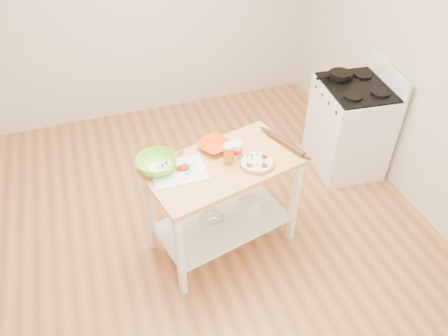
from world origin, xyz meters
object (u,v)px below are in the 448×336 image
yogurt_tub (236,149)px  shelf_glass_bowl (212,220)px  prep_island (223,188)px  gas_stove (349,127)px  skillet (340,75)px  green_bowl (157,164)px  knife (168,162)px  shelf_bin (250,205)px  pizza (257,162)px  beer_pint (229,154)px  rolling_pin (285,143)px  cutting_board (178,171)px  orange_bowl (214,146)px  spatula (190,168)px

yogurt_tub → shelf_glass_bowl: size_ratio=0.97×
prep_island → gas_stove: bearing=21.8°
skillet → yogurt_tub: size_ratio=1.82×
gas_stove → shelf_glass_bowl: size_ratio=5.15×
shelf_glass_bowl → prep_island: bearing=-6.9°
skillet → green_bowl: green_bowl is taller
knife → shelf_bin: (0.66, -0.09, -0.59)m
skillet → knife: size_ratio=1.62×
prep_island → skillet: (1.48, 0.83, 0.33)m
prep_island → knife: 0.49m
prep_island → green_bowl: (-0.48, 0.10, 0.30)m
gas_stove → pizza: size_ratio=4.09×
skillet → beer_pint: bearing=-150.0°
gas_stove → green_bowl: (-2.06, -0.53, 0.47)m
beer_pint → rolling_pin: (0.50, 0.06, -0.06)m
cutting_board → yogurt_tub: size_ratio=1.91×
rolling_pin → knife: bearing=175.1°
green_bowl → knife: bearing=22.1°
shelf_bin → green_bowl: bearing=176.4°
prep_island → orange_bowl: (-0.00, 0.20, 0.28)m
prep_island → shelf_glass_bowl: size_ratio=5.94×
gas_stove → shelf_bin: (-1.31, -0.58, -0.15)m
cutting_board → green_bowl: green_bowl is taller
cutting_board → spatula: (0.09, -0.00, 0.01)m
pizza → gas_stove: bearing=28.3°
prep_island → skillet: skillet is taller
skillet → yogurt_tub: bearing=-150.5°
pizza → knife: (-0.63, 0.22, 0.00)m
prep_island → gas_stove: gas_stove is taller
cutting_board → prep_island: bearing=-2.5°
beer_pint → shelf_glass_bowl: 0.71m
yogurt_tub → skillet: bearing=29.4°
beer_pint → shelf_glass_bowl: size_ratio=0.78×
knife → orange_bowl: 0.39m
prep_island → knife: knife is taller
gas_stove → beer_pint: (-1.53, -0.63, 0.51)m
green_bowl → orange_bowl: bearing=11.3°
rolling_pin → shelf_glass_bowl: (-0.64, -0.05, -0.63)m
pizza → orange_bowl: size_ratio=1.12×
green_bowl → shelf_glass_bowl: size_ratio=1.44×
cutting_board → yogurt_tub: bearing=5.6°
orange_bowl → rolling_pin: size_ratio=0.59×
cutting_board → yogurt_tub: yogurt_tub is taller
cutting_board → yogurt_tub: (0.47, 0.05, 0.05)m
orange_bowl → shelf_bin: 0.68m
cutting_board → orange_bowl: orange_bowl is taller
shelf_glass_bowl → shelf_bin: size_ratio=1.63×
shelf_bin → cutting_board: bearing=-176.5°
pizza → shelf_glass_bowl: 0.72m
skillet → cutting_board: size_ratio=0.96×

